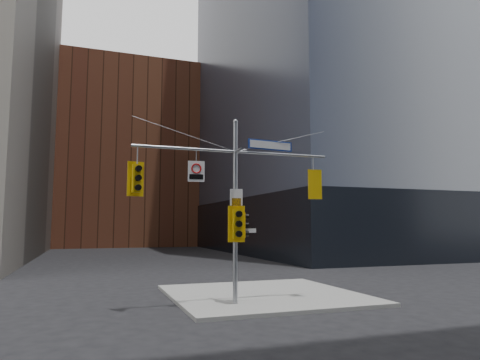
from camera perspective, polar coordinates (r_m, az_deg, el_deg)
ground at (r=15.06m, az=1.92°, el=-17.98°), size 160.00×160.00×0.00m
sidewalk_corner at (r=19.43m, az=3.17°, el=-15.04°), size 8.00×8.00×0.15m
podium_ne at (r=56.60m, az=16.77°, el=-5.92°), size 36.40×36.40×6.00m
brick_midrise at (r=72.75m, az=-15.01°, el=2.75°), size 26.00×20.00×28.00m
signal_assembly at (r=16.66m, az=-0.63°, el=-1.57°), size 8.00×0.80×7.30m
traffic_light_west_arm at (r=15.90m, az=-13.60°, el=0.20°), size 0.61×0.54×1.28m
traffic_light_east_arm at (r=18.10m, az=9.78°, el=-0.62°), size 0.58×0.52×1.23m
traffic_light_pole_side at (r=16.71m, az=0.42°, el=-6.03°), size 0.42×0.36×0.98m
traffic_light_pole_front at (r=16.36m, az=-0.33°, el=-5.88°), size 0.66×0.55×1.39m
street_sign_blade at (r=17.46m, az=4.07°, el=4.64°), size 1.99×0.25×0.39m
regulatory_sign_arm at (r=16.28m, az=-5.85°, el=1.25°), size 0.63×0.12×0.79m
regulatory_sign_pole at (r=16.53m, az=-0.50°, el=-2.38°), size 0.49×0.09×0.65m
street_blade_ew at (r=16.77m, az=0.83°, el=-6.77°), size 0.83×0.06×0.17m
street_blade_ns at (r=17.04m, az=-1.13°, el=-7.10°), size 0.05×0.71×0.14m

